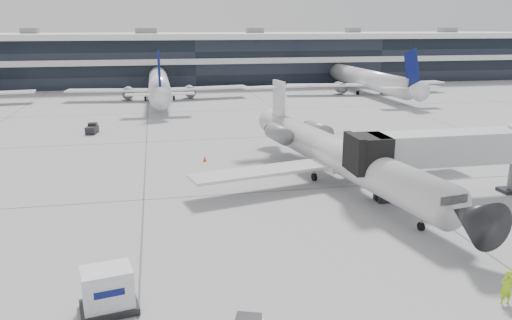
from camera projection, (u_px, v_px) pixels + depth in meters
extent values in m
plane|color=#979799|center=(270.00, 191.00, 40.26)|extent=(220.00, 220.00, 0.00)
cube|color=black|center=(192.00, 60.00, 116.53)|extent=(170.00, 22.00, 10.00)
cylinder|color=silver|center=(344.00, 158.00, 41.04)|extent=(6.85, 25.55, 2.86)
cone|color=black|center=(472.00, 218.00, 28.21)|extent=(3.29, 3.38, 2.86)
cone|color=silver|center=(276.00, 123.00, 53.97)|extent=(3.22, 3.78, 2.72)
cube|color=silver|center=(261.00, 171.00, 39.86)|extent=(11.97, 5.33, 0.23)
cube|color=silver|center=(405.00, 156.00, 44.52)|extent=(11.85, 3.78, 0.23)
cylinder|color=slate|center=(279.00, 134.00, 48.06)|extent=(2.14, 3.81, 1.59)
cylinder|color=slate|center=(318.00, 131.00, 49.49)|extent=(2.14, 3.81, 1.59)
cube|color=silver|center=(279.00, 103.00, 52.82)|extent=(0.73, 2.77, 4.77)
cube|color=silver|center=(277.00, 87.00, 52.76)|extent=(7.80, 2.88, 0.17)
cylinder|color=black|center=(421.00, 226.00, 32.51)|extent=(0.28, 0.62, 0.59)
cylinder|color=black|center=(314.00, 177.00, 42.96)|extent=(0.36, 0.71, 0.68)
cylinder|color=black|center=(346.00, 173.00, 44.04)|extent=(0.36, 0.71, 0.68)
cube|color=silver|center=(452.00, 147.00, 38.08)|extent=(12.92, 2.66, 2.40)
cube|color=black|center=(370.00, 153.00, 36.87)|extent=(2.41, 2.96, 2.58)
cylinder|color=slate|center=(388.00, 185.00, 37.84)|extent=(0.41, 0.41, 2.58)
cube|color=black|center=(387.00, 197.00, 38.09)|extent=(1.67, 1.30, 0.65)
cylinder|color=slate|center=(511.00, 176.00, 39.78)|extent=(0.46, 0.46, 2.76)
imported|color=#A6DE17|center=(506.00, 287.00, 23.82)|extent=(0.67, 0.46, 1.79)
cube|color=black|center=(109.00, 307.00, 23.39)|extent=(2.91, 2.37, 0.32)
cube|color=silver|center=(107.00, 287.00, 23.11)|extent=(2.54, 2.09, 1.81)
cone|color=#FF410D|center=(205.00, 159.00, 49.09)|extent=(0.35, 0.35, 0.55)
cube|color=#FF410D|center=(205.00, 161.00, 49.16)|extent=(0.44, 0.44, 0.03)
cube|color=black|center=(92.00, 130.00, 61.64)|extent=(1.52, 2.17, 0.82)
cube|color=black|center=(93.00, 125.00, 61.94)|extent=(1.13, 0.98, 0.45)
cylinder|color=black|center=(90.00, 131.00, 62.41)|extent=(0.23, 0.42, 0.40)
cylinder|color=black|center=(98.00, 131.00, 62.43)|extent=(0.23, 0.42, 0.40)
cylinder|color=black|center=(86.00, 133.00, 61.01)|extent=(0.23, 0.42, 0.40)
cylinder|color=black|center=(95.00, 133.00, 61.03)|extent=(0.23, 0.42, 0.40)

